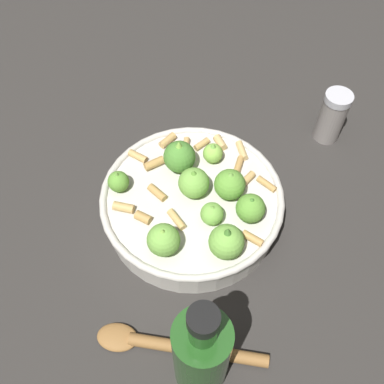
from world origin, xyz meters
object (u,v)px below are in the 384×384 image
pepper_shaker (332,116)px  olive_oil_bottle (201,353)px  wooden_spoon (170,346)px  cooking_pan (193,203)px

pepper_shaker → olive_oil_bottle: (-0.08, -0.43, 0.03)m
pepper_shaker → wooden_spoon: size_ratio=0.43×
pepper_shaker → olive_oil_bottle: 0.44m
cooking_pan → olive_oil_bottle: bearing=-68.8°
wooden_spoon → cooking_pan: bearing=100.8°
pepper_shaker → cooking_pan: bearing=-125.5°
cooking_pan → olive_oil_bottle: olive_oil_bottle is taller
cooking_pan → wooden_spoon: cooking_pan is taller
pepper_shaker → wooden_spoon: (-0.12, -0.42, -0.04)m
pepper_shaker → wooden_spoon: pepper_shaker is taller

